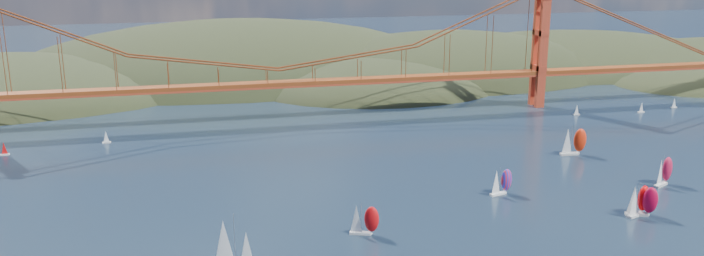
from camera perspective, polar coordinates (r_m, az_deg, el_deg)
The scene contains 14 objects.
headlands at distance 399.83m, azimuth -1.38°, elevation 2.65°, with size 725.00×225.00×96.00m.
bridge at distance 288.96m, azimuth -6.52°, elevation 6.86°, with size 552.00×12.00×55.00m.
sloop_navy at distance 155.52m, azimuth -10.03°, elevation -10.04°, with size 10.53×6.49×15.82m.
racer_0 at distance 177.33m, azimuth 0.97°, elevation -7.60°, with size 7.84×5.08×8.77m.
racer_1 at distance 204.94m, azimuth 22.74°, elevation -5.57°, with size 8.39×5.55×9.39m.
racer_2 at distance 205.11m, azimuth 22.93°, elevation -5.56°, with size 8.51×5.56×9.51m.
racer_3 at distance 255.77m, azimuth 17.92°, elevation -1.03°, with size 9.40×3.88×10.77m.
racer_4 at distance 233.39m, azimuth 24.48°, elevation -3.27°, with size 8.73×6.54×9.85m.
racer_rwb at distance 209.75m, azimuth 12.29°, elevation -4.36°, with size 7.74×4.44×8.67m.
distant_boat_2 at distance 273.16m, azimuth -26.94°, elevation -1.54°, with size 3.00×2.00×4.70m.
distant_boat_3 at distance 274.60m, azimuth -19.77°, elevation -0.71°, with size 3.00×2.00×4.70m.
distant_boat_4 at distance 317.68m, azimuth 18.18°, elevation 1.45°, with size 3.00×2.00×4.70m.
distant_boat_5 at distance 332.42m, azimuth 22.93°, elevation 1.58°, with size 3.00×2.00×4.70m.
distant_boat_6 at distance 348.45m, azimuth 25.21°, elevation 1.91°, with size 3.00×2.00×4.70m.
Camera 1 is at (-35.00, -104.31, 71.75)m, focal length 35.00 mm.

